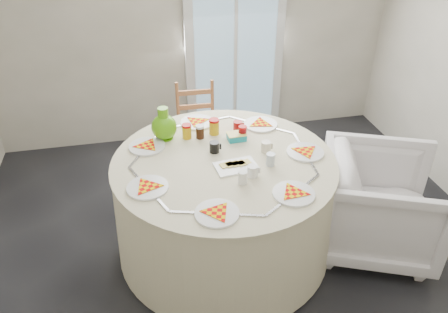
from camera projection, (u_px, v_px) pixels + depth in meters
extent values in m
plane|color=black|center=(242.00, 263.00, 3.19)|extent=(4.00, 4.00, 0.00)
cube|color=#BCB5A3|center=(193.00, 13.00, 4.14)|extent=(4.00, 0.02, 2.60)
cube|color=silver|center=(235.00, 38.00, 4.31)|extent=(1.00, 0.08, 2.10)
cylinder|color=beige|center=(224.00, 206.00, 3.16)|extent=(1.57, 1.57, 0.79)
imported|color=silver|center=(380.00, 203.00, 3.17)|extent=(1.01, 1.04, 0.83)
cube|color=teal|center=(237.00, 138.00, 3.17)|extent=(0.14, 0.10, 0.05)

